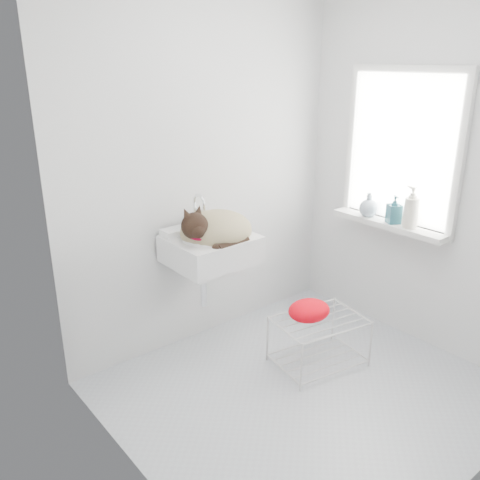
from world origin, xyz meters
TOP-DOWN VIEW (x-y plane):
  - floor at (0.00, 0.00)m, footprint 2.20×2.00m
  - back_wall at (0.00, 1.00)m, footprint 2.20×0.02m
  - right_wall at (1.10, 0.00)m, footprint 0.02×2.00m
  - left_wall at (-1.10, 0.00)m, footprint 0.02×2.00m
  - window_glass at (1.09, 0.20)m, footprint 0.01×0.80m
  - window_frame at (1.07, 0.20)m, footprint 0.04×0.90m
  - windowsill at (1.01, 0.20)m, footprint 0.16×0.88m
  - sink at (-0.16, 0.74)m, footprint 0.54×0.47m
  - faucet at (-0.16, 0.92)m, footprint 0.20×0.14m
  - cat at (-0.15, 0.72)m, footprint 0.54×0.48m
  - wire_rack at (0.29, 0.16)m, footprint 0.62×0.48m
  - towel at (0.24, 0.21)m, footprint 0.31×0.24m
  - bottle_a at (1.00, 0.03)m, footprint 0.11×0.11m
  - bottle_b at (1.00, 0.16)m, footprint 0.12×0.12m
  - bottle_c at (1.00, 0.37)m, footprint 0.14×0.14m

SIDE VIEW (x-z plane):
  - floor at x=0.00m, z-range -0.01..0.01m
  - wire_rack at x=0.29m, z-range -0.02..0.32m
  - towel at x=0.24m, z-range 0.30..0.42m
  - windowsill at x=1.01m, z-range 0.81..0.85m
  - sink at x=-0.16m, z-range 0.74..0.96m
  - bottle_a at x=1.00m, z-range 0.73..0.97m
  - bottle_b at x=1.00m, z-range 0.75..0.95m
  - bottle_c at x=1.00m, z-range 0.76..0.94m
  - cat at x=-0.15m, z-range 0.74..1.05m
  - faucet at x=-0.16m, z-range 0.89..1.09m
  - back_wall at x=0.00m, z-range 0.00..2.50m
  - right_wall at x=1.10m, z-range 0.00..2.50m
  - left_wall at x=-1.10m, z-range 0.00..2.50m
  - window_glass at x=1.09m, z-range 0.85..1.85m
  - window_frame at x=1.07m, z-range 0.80..1.90m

